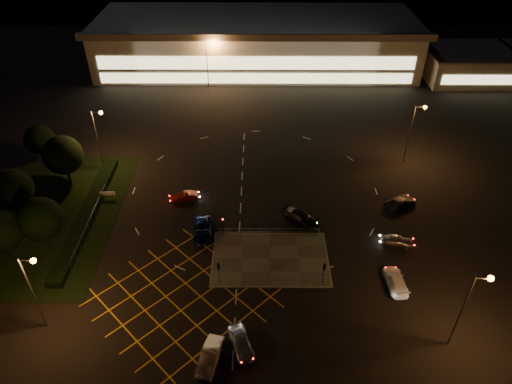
{
  "coord_description": "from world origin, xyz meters",
  "views": [
    {
      "loc": [
        0.43,
        -42.11,
        40.58
      ],
      "look_at": [
        0.18,
        9.1,
        2.0
      ],
      "focal_mm": 32.0,
      "sensor_mm": 36.0,
      "label": 1
    }
  ],
  "objects_px": {
    "signal_nw": "(223,223)",
    "signal_ne": "(317,223)",
    "car_circ_red": "(185,197)",
    "signal_se": "(324,269)",
    "car_left_blue": "(202,229)",
    "car_far_dkgrey": "(301,218)",
    "car_queue_white": "(210,356)",
    "car_approach_white": "(396,281)",
    "car_east_grey": "(401,202)",
    "car_near_silver": "(241,342)",
    "signal_sw": "(219,269)",
    "car_right_silver": "(397,240)"
  },
  "relations": [
    {
      "from": "car_queue_white",
      "to": "car_circ_red",
      "type": "xyz_separation_m",
      "value": [
        -5.89,
        25.89,
        -0.14
      ]
    },
    {
      "from": "car_left_blue",
      "to": "car_far_dkgrey",
      "type": "height_order",
      "value": "car_far_dkgrey"
    },
    {
      "from": "car_circ_red",
      "to": "car_approach_white",
      "type": "bearing_deg",
      "value": 44.96
    },
    {
      "from": "signal_ne",
      "to": "car_circ_red",
      "type": "xyz_separation_m",
      "value": [
        -18.11,
        7.78,
        -1.74
      ]
    },
    {
      "from": "signal_sw",
      "to": "signal_nw",
      "type": "distance_m",
      "value": 7.99
    },
    {
      "from": "car_approach_white",
      "to": "car_left_blue",
      "type": "bearing_deg",
      "value": -23.69
    },
    {
      "from": "signal_nw",
      "to": "car_circ_red",
      "type": "xyz_separation_m",
      "value": [
        -6.11,
        7.78,
        -1.74
      ]
    },
    {
      "from": "signal_sw",
      "to": "signal_se",
      "type": "relative_size",
      "value": 1.0
    },
    {
      "from": "car_circ_red",
      "to": "car_approach_white",
      "type": "height_order",
      "value": "car_approach_white"
    },
    {
      "from": "signal_sw",
      "to": "car_queue_white",
      "type": "bearing_deg",
      "value": 88.75
    },
    {
      "from": "signal_nw",
      "to": "car_circ_red",
      "type": "bearing_deg",
      "value": 128.14
    },
    {
      "from": "car_near_silver",
      "to": "car_far_dkgrey",
      "type": "xyz_separation_m",
      "value": [
        7.5,
        19.51,
        -0.02
      ]
    },
    {
      "from": "signal_ne",
      "to": "car_east_grey",
      "type": "distance_m",
      "value": 14.37
    },
    {
      "from": "signal_se",
      "to": "signal_ne",
      "type": "distance_m",
      "value": 7.99
    },
    {
      "from": "car_near_silver",
      "to": "car_left_blue",
      "type": "bearing_deg",
      "value": 89.44
    },
    {
      "from": "car_east_grey",
      "to": "signal_se",
      "type": "bearing_deg",
      "value": 107.14
    },
    {
      "from": "car_far_dkgrey",
      "to": "car_right_silver",
      "type": "bearing_deg",
      "value": -69.89
    },
    {
      "from": "signal_ne",
      "to": "signal_se",
      "type": "bearing_deg",
      "value": -90.0
    },
    {
      "from": "signal_nw",
      "to": "car_east_grey",
      "type": "bearing_deg",
      "value": 14.96
    },
    {
      "from": "signal_nw",
      "to": "car_near_silver",
      "type": "bearing_deg",
      "value": -80.43
    },
    {
      "from": "car_far_dkgrey",
      "to": "car_right_silver",
      "type": "height_order",
      "value": "car_far_dkgrey"
    },
    {
      "from": "signal_sw",
      "to": "car_far_dkgrey",
      "type": "relative_size",
      "value": 0.6
    },
    {
      "from": "signal_se",
      "to": "car_approach_white",
      "type": "bearing_deg",
      "value": 178.82
    },
    {
      "from": "signal_se",
      "to": "car_approach_white",
      "type": "distance_m",
      "value": 8.57
    },
    {
      "from": "car_left_blue",
      "to": "car_east_grey",
      "type": "xyz_separation_m",
      "value": [
        27.47,
        5.94,
        -0.06
      ]
    },
    {
      "from": "car_near_silver",
      "to": "car_queue_white",
      "type": "distance_m",
      "value": 3.4
    },
    {
      "from": "signal_ne",
      "to": "car_circ_red",
      "type": "distance_m",
      "value": 19.79
    },
    {
      "from": "car_queue_white",
      "to": "car_right_silver",
      "type": "height_order",
      "value": "car_queue_white"
    },
    {
      "from": "signal_nw",
      "to": "car_far_dkgrey",
      "type": "relative_size",
      "value": 0.6
    },
    {
      "from": "car_queue_white",
      "to": "car_approach_white",
      "type": "xyz_separation_m",
      "value": [
        20.62,
        9.95,
        -0.05
      ]
    },
    {
      "from": "car_far_dkgrey",
      "to": "signal_ne",
      "type": "bearing_deg",
      "value": -110.49
    },
    {
      "from": "car_approach_white",
      "to": "car_queue_white",
      "type": "bearing_deg",
      "value": 22.84
    },
    {
      "from": "signal_ne",
      "to": "car_approach_white",
      "type": "bearing_deg",
      "value": -44.15
    },
    {
      "from": "signal_nw",
      "to": "signal_se",
      "type": "bearing_deg",
      "value": -33.65
    },
    {
      "from": "signal_se",
      "to": "car_circ_red",
      "type": "distance_m",
      "value": 24.08
    },
    {
      "from": "signal_nw",
      "to": "car_far_dkgrey",
      "type": "bearing_deg",
      "value": 16.3
    },
    {
      "from": "signal_sw",
      "to": "car_east_grey",
      "type": "height_order",
      "value": "signal_sw"
    },
    {
      "from": "car_circ_red",
      "to": "car_approach_white",
      "type": "xyz_separation_m",
      "value": [
        26.51,
        -15.94,
        0.1
      ]
    },
    {
      "from": "signal_se",
      "to": "signal_nw",
      "type": "relative_size",
      "value": 1.0
    },
    {
      "from": "car_queue_white",
      "to": "car_far_dkgrey",
      "type": "xyz_separation_m",
      "value": [
        10.5,
        21.12,
        -0.01
      ]
    },
    {
      "from": "signal_se",
      "to": "car_far_dkgrey",
      "type": "distance_m",
      "value": 11.24
    },
    {
      "from": "signal_se",
      "to": "car_far_dkgrey",
      "type": "height_order",
      "value": "signal_se"
    },
    {
      "from": "signal_nw",
      "to": "signal_ne",
      "type": "distance_m",
      "value": 12.0
    },
    {
      "from": "signal_se",
      "to": "car_right_silver",
      "type": "xyz_separation_m",
      "value": [
        10.21,
        6.73,
        -1.71
      ]
    },
    {
      "from": "car_right_silver",
      "to": "car_east_grey",
      "type": "xyz_separation_m",
      "value": [
        2.44,
        7.84,
        0.02
      ]
    },
    {
      "from": "car_left_blue",
      "to": "car_far_dkgrey",
      "type": "xyz_separation_m",
      "value": [
        13.1,
        2.35,
        0.03
      ]
    },
    {
      "from": "car_east_grey",
      "to": "car_right_silver",
      "type": "bearing_deg",
      "value": 130.82
    },
    {
      "from": "car_approach_white",
      "to": "car_near_silver",
      "type": "bearing_deg",
      "value": 22.44
    },
    {
      "from": "signal_sw",
      "to": "car_east_grey",
      "type": "relative_size",
      "value": 0.65
    },
    {
      "from": "car_right_silver",
      "to": "signal_sw",
      "type": "bearing_deg",
      "value": 116.3
    }
  ]
}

